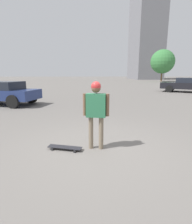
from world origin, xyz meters
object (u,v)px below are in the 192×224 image
at_px(skateboard, 65,147).
at_px(car_parked_near, 4,92).
at_px(car_parked_far, 187,85).
at_px(person, 96,107).

height_order(skateboard, car_parked_near, car_parked_near).
bearing_deg(car_parked_far, car_parked_near, 56.37).
relative_size(skateboard, car_parked_near, 0.20).
bearing_deg(person, car_parked_far, 63.76).
bearing_deg(skateboard, person, -161.23).
relative_size(car_parked_near, car_parked_far, 0.87).
relative_size(person, car_parked_far, 0.33).
distance_m(person, car_parked_far, 16.12).
relative_size(person, car_parked_near, 0.38).
distance_m(car_parked_near, car_parked_far, 16.09).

